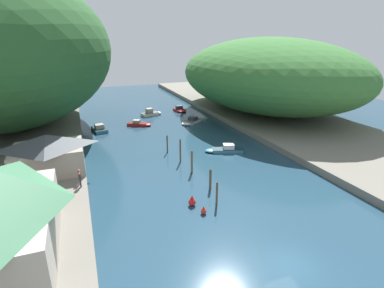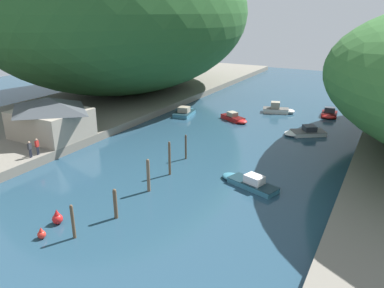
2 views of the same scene
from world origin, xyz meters
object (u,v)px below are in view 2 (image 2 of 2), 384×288
at_px(boat_cabin_cruiser, 304,132).
at_px(boat_far_right_bank, 279,110).
at_px(boathouse_shed, 50,117).
at_px(boat_red_skiff, 329,114).
at_px(boat_open_rowboat, 248,182).
at_px(channel_buoy_far, 57,218).
at_px(person_by_boathouse, 37,145).
at_px(channel_buoy_near, 42,234).
at_px(person_on_quay, 30,148).
at_px(boat_yellow_tender, 185,112).
at_px(boat_moored_right, 235,118).

height_order(boat_cabin_cruiser, boat_far_right_bank, boat_far_right_bank).
relative_size(boathouse_shed, boat_cabin_cruiser, 1.57).
height_order(boathouse_shed, boat_red_skiff, boathouse_shed).
height_order(boat_open_rowboat, channel_buoy_far, boat_open_rowboat).
relative_size(boat_open_rowboat, boat_red_skiff, 1.53).
bearing_deg(boat_open_rowboat, channel_buoy_far, 159.64).
distance_m(channel_buoy_far, person_by_boathouse, 12.80).
xyz_separation_m(channel_buoy_near, person_on_quay, (-10.93, 8.20, 1.61)).
xyz_separation_m(boat_far_right_bank, person_on_quay, (-15.54, -32.05, 1.44)).
xyz_separation_m(boat_red_skiff, person_by_boathouse, (-22.65, -32.60, 1.55)).
relative_size(boat_cabin_cruiser, person_on_quay, 3.17).
height_order(boat_red_skiff, person_on_quay, person_on_quay).
bearing_deg(channel_buoy_far, person_on_quay, 148.72).
distance_m(boat_red_skiff, channel_buoy_near, 43.29).
bearing_deg(person_by_boathouse, boathouse_shed, 22.44).
bearing_deg(person_on_quay, boat_cabin_cruiser, -52.35).
bearing_deg(person_by_boathouse, channel_buoy_far, -136.44).
bearing_deg(channel_buoy_near, boat_open_rowboat, 56.77).
bearing_deg(boat_red_skiff, channel_buoy_near, 68.09).
bearing_deg(person_by_boathouse, boat_open_rowboat, -87.17).
bearing_deg(boat_yellow_tender, boat_open_rowboat, -57.14).
distance_m(boat_open_rowboat, boat_red_skiff, 27.37).
height_order(boat_moored_right, boat_red_skiff, boat_red_skiff).
distance_m(boathouse_shed, boat_far_right_bank, 32.55).
xyz_separation_m(boat_red_skiff, channel_buoy_far, (-12.18, -39.83, 0.06)).
xyz_separation_m(boat_far_right_bank, channel_buoy_far, (-5.10, -38.40, -0.05)).
height_order(boat_cabin_cruiser, boat_yellow_tender, boat_yellow_tender).
bearing_deg(channel_buoy_far, boat_moored_right, 88.25).
distance_m(boat_red_skiff, channel_buoy_far, 41.65).
bearing_deg(channel_buoy_near, boat_moored_right, 89.20).
xyz_separation_m(boathouse_shed, channel_buoy_far, (13.70, -11.98, -2.89)).
bearing_deg(boat_far_right_bank, boat_yellow_tender, -72.62).
relative_size(boat_far_right_bank, boat_open_rowboat, 0.84).
distance_m(boathouse_shed, channel_buoy_far, 18.42).
bearing_deg(boat_cabin_cruiser, boat_red_skiff, -41.00).
relative_size(boat_moored_right, channel_buoy_near, 5.65).
xyz_separation_m(boat_red_skiff, channel_buoy_near, (-11.69, -41.68, -0.06)).
relative_size(boat_moored_right, person_on_quay, 2.84).
xyz_separation_m(boat_yellow_tender, boat_far_right_bank, (11.86, 7.73, 0.09)).
xyz_separation_m(boathouse_shed, channel_buoy_near, (14.19, -13.83, -3.01)).
bearing_deg(boat_far_right_bank, boat_cabin_cruiser, 17.49).
relative_size(boat_moored_right, boat_yellow_tender, 0.90).
xyz_separation_m(boat_moored_right, boat_open_rowboat, (8.98, -18.61, -0.00)).
height_order(boathouse_shed, person_on_quay, boathouse_shed).
xyz_separation_m(boathouse_shed, boat_cabin_cruiser, (24.68, 17.43, -2.97)).
bearing_deg(boat_open_rowboat, boat_moored_right, 43.73).
bearing_deg(channel_buoy_far, boat_open_rowboat, 51.66).
bearing_deg(boat_open_rowboat, boat_far_right_bank, 28.56).
distance_m(boat_far_right_bank, channel_buoy_far, 38.73).
relative_size(boat_yellow_tender, channel_buoy_far, 4.65).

